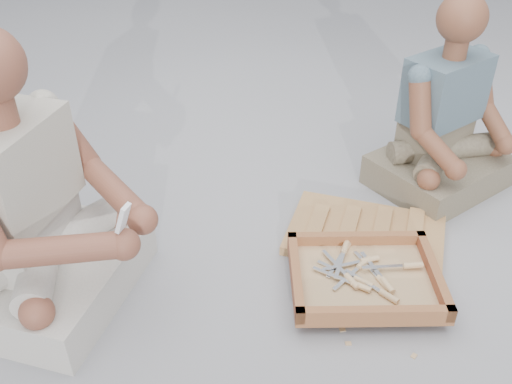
# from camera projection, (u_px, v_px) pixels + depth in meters

# --- Properties ---
(ground) EXTENTS (60.00, 60.00, 0.00)m
(ground) POSITION_uv_depth(u_px,v_px,m) (280.00, 283.00, 2.08)
(ground) COLOR #A1A1A6
(ground) RESTS_ON ground
(carved_panel) EXTENTS (0.68, 0.53, 0.04)m
(carved_panel) POSITION_uv_depth(u_px,v_px,m) (365.00, 235.00, 2.28)
(carved_panel) COLOR #955939
(carved_panel) RESTS_ON ground
(tool_tray) EXTENTS (0.55, 0.46, 0.07)m
(tool_tray) POSITION_uv_depth(u_px,v_px,m) (364.00, 278.00, 2.01)
(tool_tray) COLOR brown
(tool_tray) RESTS_ON carved_panel
(chisel_0) EXTENTS (0.10, 0.21, 0.02)m
(chisel_0) POSITION_uv_depth(u_px,v_px,m) (384.00, 281.00, 1.98)
(chisel_0) COLOR silver
(chisel_0) RESTS_ON tool_tray
(chisel_1) EXTENTS (0.18, 0.16, 0.02)m
(chisel_1) POSITION_uv_depth(u_px,v_px,m) (384.00, 293.00, 1.93)
(chisel_1) COLOR silver
(chisel_1) RESTS_ON tool_tray
(chisel_2) EXTENTS (0.22, 0.05, 0.02)m
(chisel_2) POSITION_uv_depth(u_px,v_px,m) (407.00, 266.00, 2.03)
(chisel_2) COLOR silver
(chisel_2) RESTS_ON tool_tray
(chisel_3) EXTENTS (0.20, 0.13, 0.02)m
(chisel_3) POSITION_uv_depth(u_px,v_px,m) (358.00, 280.00, 2.00)
(chisel_3) COLOR silver
(chisel_3) RESTS_ON tool_tray
(chisel_4) EXTENTS (0.20, 0.12, 0.02)m
(chisel_4) POSITION_uv_depth(u_px,v_px,m) (355.00, 284.00, 1.97)
(chisel_4) COLOR silver
(chisel_4) RESTS_ON tool_tray
(chisel_5) EXTENTS (0.21, 0.09, 0.02)m
(chisel_5) POSITION_uv_depth(u_px,v_px,m) (364.00, 261.00, 2.07)
(chisel_5) COLOR silver
(chisel_5) RESTS_ON tool_tray
(chisel_6) EXTENTS (0.12, 0.20, 0.02)m
(chisel_6) POSITION_uv_depth(u_px,v_px,m) (380.00, 279.00, 2.00)
(chisel_6) COLOR silver
(chisel_6) RESTS_ON tool_tray
(chisel_7) EXTENTS (0.07, 0.22, 0.02)m
(chisel_7) POSITION_uv_depth(u_px,v_px,m) (344.00, 250.00, 2.11)
(chisel_7) COLOR silver
(chisel_7) RESTS_ON tool_tray
(chisel_8) EXTENTS (0.13, 0.20, 0.02)m
(chisel_8) POSITION_uv_depth(u_px,v_px,m) (348.00, 277.00, 1.99)
(chisel_8) COLOR silver
(chisel_8) RESTS_ON tool_tray
(chisel_9) EXTENTS (0.15, 0.18, 0.02)m
(chisel_9) POSITION_uv_depth(u_px,v_px,m) (360.00, 266.00, 2.05)
(chisel_9) COLOR silver
(chisel_9) RESTS_ON tool_tray
(chisel_10) EXTENTS (0.11, 0.21, 0.02)m
(chisel_10) POSITION_uv_depth(u_px,v_px,m) (344.00, 250.00, 2.12)
(chisel_10) COLOR silver
(chisel_10) RESTS_ON tool_tray
(wood_chip_0) EXTENTS (0.02, 0.02, 0.00)m
(wood_chip_0) POSITION_uv_depth(u_px,v_px,m) (414.00, 356.00, 1.80)
(wood_chip_0) COLOR tan
(wood_chip_0) RESTS_ON ground
(wood_chip_1) EXTENTS (0.02, 0.02, 0.00)m
(wood_chip_1) POSITION_uv_depth(u_px,v_px,m) (429.00, 248.00, 2.24)
(wood_chip_1) COLOR tan
(wood_chip_1) RESTS_ON ground
(wood_chip_2) EXTENTS (0.02, 0.02, 0.00)m
(wood_chip_2) POSITION_uv_depth(u_px,v_px,m) (365.00, 264.00, 2.16)
(wood_chip_2) COLOR tan
(wood_chip_2) RESTS_ON ground
(wood_chip_3) EXTENTS (0.02, 0.02, 0.00)m
(wood_chip_3) POSITION_uv_depth(u_px,v_px,m) (348.00, 343.00, 1.85)
(wood_chip_3) COLOR tan
(wood_chip_3) RESTS_ON ground
(wood_chip_4) EXTENTS (0.02, 0.02, 0.00)m
(wood_chip_4) POSITION_uv_depth(u_px,v_px,m) (299.00, 256.00, 2.20)
(wood_chip_4) COLOR tan
(wood_chip_4) RESTS_ON ground
(wood_chip_5) EXTENTS (0.02, 0.02, 0.00)m
(wood_chip_5) POSITION_uv_depth(u_px,v_px,m) (377.00, 263.00, 2.17)
(wood_chip_5) COLOR tan
(wood_chip_5) RESTS_ON ground
(wood_chip_6) EXTENTS (0.02, 0.02, 0.00)m
(wood_chip_6) POSITION_uv_depth(u_px,v_px,m) (343.00, 330.00, 1.89)
(wood_chip_6) COLOR tan
(wood_chip_6) RESTS_ON ground
(wood_chip_7) EXTENTS (0.02, 0.02, 0.00)m
(wood_chip_7) POSITION_uv_depth(u_px,v_px,m) (410.00, 292.00, 2.04)
(wood_chip_7) COLOR tan
(wood_chip_7) RESTS_ON ground
(wood_chip_8) EXTENTS (0.02, 0.02, 0.00)m
(wood_chip_8) POSITION_uv_depth(u_px,v_px,m) (301.00, 310.00, 1.97)
(wood_chip_8) COLOR tan
(wood_chip_8) RESTS_ON ground
(wood_chip_9) EXTENTS (0.02, 0.02, 0.00)m
(wood_chip_9) POSITION_uv_depth(u_px,v_px,m) (386.00, 246.00, 2.25)
(wood_chip_9) COLOR tan
(wood_chip_9) RESTS_ON ground
(wood_chip_10) EXTENTS (0.02, 0.02, 0.00)m
(wood_chip_10) POSITION_uv_depth(u_px,v_px,m) (412.00, 231.00, 2.33)
(wood_chip_10) COLOR tan
(wood_chip_10) RESTS_ON ground
(wood_chip_11) EXTENTS (0.02, 0.02, 0.00)m
(wood_chip_11) POSITION_uv_depth(u_px,v_px,m) (326.00, 222.00, 2.38)
(wood_chip_11) COLOR tan
(wood_chip_11) RESTS_ON ground
(wood_chip_12) EXTENTS (0.02, 0.02, 0.00)m
(wood_chip_12) POSITION_uv_depth(u_px,v_px,m) (419.00, 262.00, 2.17)
(wood_chip_12) COLOR tan
(wood_chip_12) RESTS_ON ground
(wood_chip_13) EXTENTS (0.02, 0.02, 0.00)m
(wood_chip_13) POSITION_uv_depth(u_px,v_px,m) (411.00, 290.00, 2.05)
(wood_chip_13) COLOR tan
(wood_chip_13) RESTS_ON ground
(wood_chip_14) EXTENTS (0.02, 0.02, 0.00)m
(wood_chip_14) POSITION_uv_depth(u_px,v_px,m) (347.00, 242.00, 2.27)
(wood_chip_14) COLOR tan
(wood_chip_14) RESTS_ON ground
(wood_chip_15) EXTENTS (0.02, 0.02, 0.00)m
(wood_chip_15) POSITION_uv_depth(u_px,v_px,m) (437.00, 250.00, 2.23)
(wood_chip_15) COLOR tan
(wood_chip_15) RESTS_ON ground
(craftsman) EXTENTS (0.70, 0.71, 0.96)m
(craftsman) POSITION_uv_depth(u_px,v_px,m) (38.00, 219.00, 1.86)
(craftsman) COLOR beige
(craftsman) RESTS_ON ground
(companion) EXTENTS (0.70, 0.69, 0.86)m
(companion) POSITION_uv_depth(u_px,v_px,m) (445.00, 128.00, 2.47)
(companion) COLOR #797057
(companion) RESTS_ON ground
(mobile_phone) EXTENTS (0.06, 0.05, 0.10)m
(mobile_phone) POSITION_uv_depth(u_px,v_px,m) (123.00, 218.00, 1.66)
(mobile_phone) COLOR white
(mobile_phone) RESTS_ON craftsman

